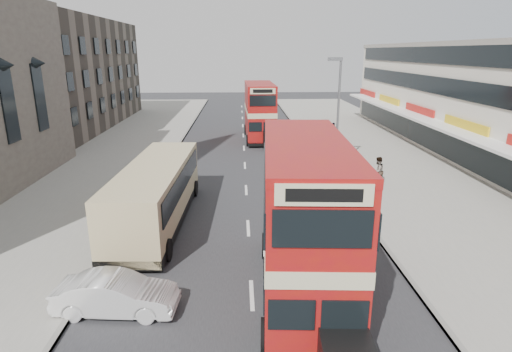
% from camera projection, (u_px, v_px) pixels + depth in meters
% --- Properties ---
extents(ground, '(160.00, 160.00, 0.00)m').
position_uv_depth(ground, '(254.00, 330.00, 13.31)').
color(ground, '#28282B').
rests_on(ground, ground).
extents(road_surface, '(12.00, 90.00, 0.01)m').
position_uv_depth(road_surface, '(245.00, 165.00, 32.45)').
color(road_surface, '#28282B').
rests_on(road_surface, ground).
extents(pavement_right, '(12.00, 90.00, 0.15)m').
position_uv_depth(pavement_right, '(397.00, 163.00, 32.89)').
color(pavement_right, gray).
rests_on(pavement_right, ground).
extents(pavement_left, '(12.00, 90.00, 0.15)m').
position_uv_depth(pavement_left, '(88.00, 166.00, 31.98)').
color(pavement_left, gray).
rests_on(pavement_left, ground).
extents(kerb_left, '(0.20, 90.00, 0.16)m').
position_uv_depth(kerb_left, '(166.00, 165.00, 32.20)').
color(kerb_left, gray).
rests_on(kerb_left, ground).
extents(kerb_right, '(0.20, 90.00, 0.16)m').
position_uv_depth(kerb_right, '(323.00, 164.00, 32.66)').
color(kerb_right, gray).
rests_on(kerb_right, ground).
extents(brick_terrace, '(14.00, 28.00, 12.00)m').
position_uv_depth(brick_terrace, '(47.00, 74.00, 47.13)').
color(brick_terrace, '#66594C').
rests_on(brick_terrace, ground).
extents(commercial_row, '(9.90, 46.20, 9.30)m').
position_uv_depth(commercial_row, '(491.00, 100.00, 33.78)').
color(commercial_row, silver).
rests_on(commercial_row, ground).
extents(street_lamp, '(1.00, 0.20, 8.12)m').
position_uv_depth(street_lamp, '(337.00, 106.00, 29.41)').
color(street_lamp, slate).
rests_on(street_lamp, ground).
extents(bus_main, '(3.27, 10.14, 5.51)m').
position_uv_depth(bus_main, '(304.00, 220.00, 14.52)').
color(bus_main, black).
rests_on(bus_main, ground).
extents(bus_second, '(2.84, 9.72, 5.34)m').
position_uv_depth(bus_second, '(260.00, 111.00, 41.25)').
color(bus_second, black).
rests_on(bus_second, ground).
extents(coach, '(3.18, 10.91, 2.87)m').
position_uv_depth(coach, '(156.00, 192.00, 21.19)').
color(coach, black).
rests_on(coach, ground).
extents(car_left_front, '(4.19, 1.75, 1.35)m').
position_uv_depth(car_left_front, '(116.00, 294.00, 14.06)').
color(car_left_front, silver).
rests_on(car_left_front, ground).
extents(car_right_a, '(4.15, 1.99, 1.16)m').
position_uv_depth(car_right_a, '(321.00, 168.00, 29.53)').
color(car_right_a, '#9D210F').
rests_on(car_right_a, ground).
extents(car_right_b, '(4.07, 1.92, 1.12)m').
position_uv_depth(car_right_b, '(313.00, 161.00, 31.66)').
color(car_right_b, '#C05D13').
rests_on(car_right_b, ground).
extents(car_right_c, '(3.65, 1.79, 1.20)m').
position_uv_depth(car_right_c, '(284.00, 127.00, 45.48)').
color(car_right_c, '#6087C0').
rests_on(car_right_c, ground).
extents(pedestrian_near, '(0.85, 0.79, 1.90)m').
position_uv_depth(pedestrian_near, '(378.00, 171.00, 26.97)').
color(pedestrian_near, gray).
rests_on(pedestrian_near, pavement_right).
extents(pedestrian_far, '(1.08, 0.62, 1.74)m').
position_uv_depth(pedestrian_far, '(333.00, 131.00, 40.67)').
color(pedestrian_far, gray).
rests_on(pedestrian_far, pavement_right).
extents(cyclist, '(0.65, 1.55, 2.08)m').
position_uv_depth(cyclist, '(309.00, 162.00, 30.70)').
color(cyclist, gray).
rests_on(cyclist, ground).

